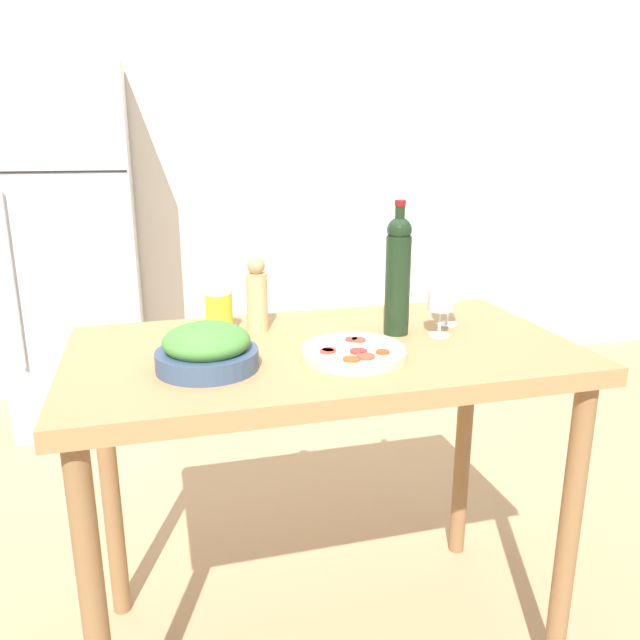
{
  "coord_description": "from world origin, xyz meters",
  "views": [
    {
      "loc": [
        -0.42,
        -1.51,
        1.46
      ],
      "look_at": [
        0.0,
        0.04,
        1.01
      ],
      "focal_mm": 35.0,
      "sensor_mm": 36.0,
      "label": 1
    }
  ],
  "objects_px": {
    "refrigerator": "(71,250)",
    "wine_bottle": "(398,273)",
    "wine_glass_near": "(440,302)",
    "homemade_pizza": "(354,352)",
    "wine_glass_far": "(448,293)",
    "salt_canister": "(219,311)",
    "salad_bowl": "(207,349)",
    "pepper_mill": "(257,296)"
  },
  "relations": [
    {
      "from": "refrigerator",
      "to": "wine_bottle",
      "type": "xyz_separation_m",
      "value": [
        1.05,
        -1.87,
        0.19
      ]
    },
    {
      "from": "wine_glass_near",
      "to": "homemade_pizza",
      "type": "relative_size",
      "value": 0.5
    },
    {
      "from": "wine_glass_far",
      "to": "refrigerator",
      "type": "bearing_deg",
      "value": 123.83
    },
    {
      "from": "wine_bottle",
      "to": "salt_canister",
      "type": "bearing_deg",
      "value": 163.86
    },
    {
      "from": "refrigerator",
      "to": "salt_canister",
      "type": "relative_size",
      "value": 14.83
    },
    {
      "from": "wine_glass_near",
      "to": "wine_bottle",
      "type": "bearing_deg",
      "value": 156.03
    },
    {
      "from": "refrigerator",
      "to": "wine_bottle",
      "type": "relative_size",
      "value": 5.01
    },
    {
      "from": "salad_bowl",
      "to": "homemade_pizza",
      "type": "distance_m",
      "value": 0.36
    },
    {
      "from": "wine_glass_near",
      "to": "wine_glass_far",
      "type": "xyz_separation_m",
      "value": [
        0.07,
        0.09,
        0.0
      ]
    },
    {
      "from": "refrigerator",
      "to": "wine_bottle",
      "type": "distance_m",
      "value": 2.15
    },
    {
      "from": "wine_bottle",
      "to": "pepper_mill",
      "type": "relative_size",
      "value": 1.73
    },
    {
      "from": "wine_glass_far",
      "to": "salad_bowl",
      "type": "relative_size",
      "value": 0.54
    },
    {
      "from": "wine_bottle",
      "to": "wine_glass_near",
      "type": "relative_size",
      "value": 2.82
    },
    {
      "from": "homemade_pizza",
      "to": "wine_bottle",
      "type": "bearing_deg",
      "value": 42.84
    },
    {
      "from": "homemade_pizza",
      "to": "wine_glass_far",
      "type": "bearing_deg",
      "value": 30.01
    },
    {
      "from": "salt_canister",
      "to": "wine_bottle",
      "type": "bearing_deg",
      "value": -16.14
    },
    {
      "from": "wine_glass_far",
      "to": "salt_canister",
      "type": "distance_m",
      "value": 0.66
    },
    {
      "from": "homemade_pizza",
      "to": "salt_canister",
      "type": "distance_m",
      "value": 0.43
    },
    {
      "from": "refrigerator",
      "to": "wine_bottle",
      "type": "bearing_deg",
      "value": -60.63
    },
    {
      "from": "wine_glass_near",
      "to": "pepper_mill",
      "type": "height_order",
      "value": "pepper_mill"
    },
    {
      "from": "pepper_mill",
      "to": "salt_canister",
      "type": "bearing_deg",
      "value": 174.99
    },
    {
      "from": "refrigerator",
      "to": "wine_glass_far",
      "type": "height_order",
      "value": "refrigerator"
    },
    {
      "from": "wine_glass_near",
      "to": "homemade_pizza",
      "type": "distance_m",
      "value": 0.32
    },
    {
      "from": "pepper_mill",
      "to": "salt_canister",
      "type": "relative_size",
      "value": 1.71
    },
    {
      "from": "pepper_mill",
      "to": "salad_bowl",
      "type": "bearing_deg",
      "value": -121.08
    },
    {
      "from": "refrigerator",
      "to": "homemade_pizza",
      "type": "relative_size",
      "value": 7.03
    },
    {
      "from": "wine_glass_near",
      "to": "homemade_pizza",
      "type": "xyz_separation_m",
      "value": [
        -0.29,
        -0.12,
        -0.08
      ]
    },
    {
      "from": "wine_bottle",
      "to": "pepper_mill",
      "type": "xyz_separation_m",
      "value": [
        -0.37,
        0.13,
        -0.07
      ]
    },
    {
      "from": "salad_bowl",
      "to": "homemade_pizza",
      "type": "relative_size",
      "value": 0.92
    },
    {
      "from": "refrigerator",
      "to": "salt_canister",
      "type": "distance_m",
      "value": 1.83
    },
    {
      "from": "pepper_mill",
      "to": "salad_bowl",
      "type": "relative_size",
      "value": 0.88
    },
    {
      "from": "salad_bowl",
      "to": "salt_canister",
      "type": "xyz_separation_m",
      "value": [
        0.06,
        0.29,
        0.01
      ]
    },
    {
      "from": "wine_bottle",
      "to": "homemade_pizza",
      "type": "relative_size",
      "value": 1.4
    },
    {
      "from": "refrigerator",
      "to": "pepper_mill",
      "type": "relative_size",
      "value": 8.69
    },
    {
      "from": "refrigerator",
      "to": "wine_glass_far",
      "type": "distance_m",
      "value": 2.21
    },
    {
      "from": "refrigerator",
      "to": "pepper_mill",
      "type": "distance_m",
      "value": 1.87
    },
    {
      "from": "pepper_mill",
      "to": "homemade_pizza",
      "type": "bearing_deg",
      "value": -56.85
    },
    {
      "from": "wine_glass_far",
      "to": "homemade_pizza",
      "type": "distance_m",
      "value": 0.41
    },
    {
      "from": "homemade_pizza",
      "to": "refrigerator",
      "type": "bearing_deg",
      "value": 113.26
    },
    {
      "from": "salad_bowl",
      "to": "wine_glass_near",
      "type": "bearing_deg",
      "value": 8.87
    },
    {
      "from": "homemade_pizza",
      "to": "salt_canister",
      "type": "bearing_deg",
      "value": 134.56
    },
    {
      "from": "homemade_pizza",
      "to": "wine_glass_near",
      "type": "bearing_deg",
      "value": 22.29
    }
  ]
}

